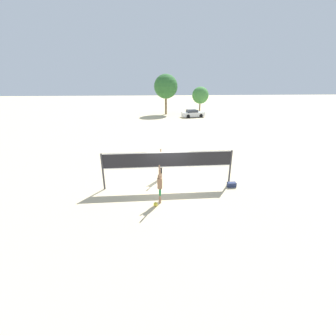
{
  "coord_description": "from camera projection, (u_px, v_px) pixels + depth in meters",
  "views": [
    {
      "loc": [
        -1.13,
        -12.93,
        6.29
      ],
      "look_at": [
        0.0,
        0.0,
        1.28
      ],
      "focal_mm": 24.0,
      "sensor_mm": 36.0,
      "label": 1
    }
  ],
  "objects": [
    {
      "name": "player_spiker",
      "position": [
        160.0,
        184.0,
        12.14
      ],
      "size": [
        0.28,
        0.7,
        2.09
      ],
      "rotation": [
        0.0,
        0.0,
        1.57
      ],
      "color": "#8C664C",
      "rests_on": "ground_plane"
    },
    {
      "name": "tree_left_cluster",
      "position": [
        200.0,
        95.0,
        45.8
      ],
      "size": [
        3.35,
        3.35,
        5.34
      ],
      "color": "brown",
      "rests_on": "ground_plane"
    },
    {
      "name": "volleyball_net",
      "position": [
        168.0,
        162.0,
        13.78
      ],
      "size": [
        8.07,
        0.11,
        2.32
      ],
      "color": "#38383D",
      "rests_on": "ground_plane"
    },
    {
      "name": "tree_right_cluster",
      "position": [
        166.0,
        87.0,
        44.15
      ],
      "size": [
        4.65,
        4.65,
        7.7
      ],
      "color": "brown",
      "rests_on": "ground_plane"
    },
    {
      "name": "player_blocker",
      "position": [
        161.0,
        164.0,
        15.19
      ],
      "size": [
        0.28,
        0.69,
        2.05
      ],
      "rotation": [
        0.0,
        0.0,
        -1.57
      ],
      "color": "#8C664C",
      "rests_on": "ground_plane"
    },
    {
      "name": "parked_car_near",
      "position": [
        193.0,
        114.0,
        42.13
      ],
      "size": [
        4.38,
        2.55,
        1.38
      ],
      "rotation": [
        0.0,
        0.0,
        0.19
      ],
      "color": "silver",
      "rests_on": "ground_plane"
    },
    {
      "name": "gear_bag",
      "position": [
        232.0,
        185.0,
        14.3
      ],
      "size": [
        0.55,
        0.31,
        0.3
      ],
      "color": "navy",
      "rests_on": "ground_plane"
    },
    {
      "name": "volleyball",
      "position": [
        156.0,
        204.0,
        12.1
      ],
      "size": [
        0.23,
        0.23,
        0.23
      ],
      "color": "yellow",
      "rests_on": "ground_plane"
    },
    {
      "name": "ground_plane",
      "position": [
        168.0,
        187.0,
        14.38
      ],
      "size": [
        200.0,
        200.0,
        0.0
      ],
      "primitive_type": "plane",
      "color": "beige"
    }
  ]
}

